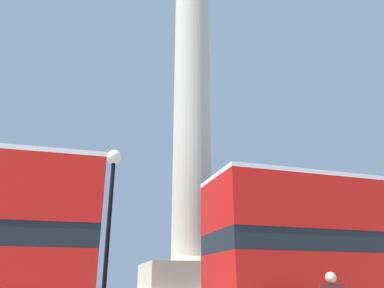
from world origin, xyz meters
name	(u,v)px	position (x,y,z in m)	size (l,w,h in m)	color
monument_column	(192,178)	(0.00, 0.00, 5.93)	(5.49, 5.49, 19.33)	#ADA593
bus_c	(376,251)	(3.95, -6.13, 2.37)	(10.11, 3.06, 4.28)	#B7140F
street_lamp	(110,212)	(-3.63, -3.21, 3.67)	(0.50, 0.50, 5.81)	black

